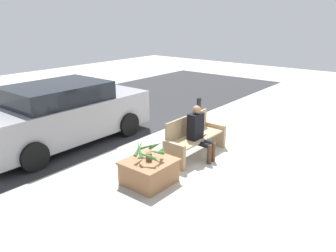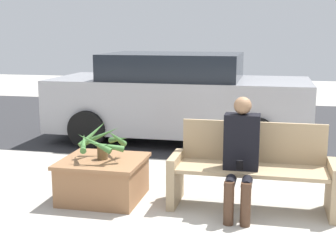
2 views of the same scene
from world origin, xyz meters
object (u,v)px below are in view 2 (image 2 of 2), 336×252
at_px(planter_box, 103,177).
at_px(parked_car, 178,98).
at_px(potted_plant, 102,141).
at_px(bench, 252,170).
at_px(person_seated, 241,152).

distance_m(planter_box, parked_car, 3.17).
xyz_separation_m(planter_box, potted_plant, (-0.00, -0.01, 0.43)).
bearing_deg(bench, planter_box, -176.39).
bearing_deg(potted_plant, person_seated, -3.07).
bearing_deg(person_seated, parked_car, 112.15).
relative_size(potted_plant, parked_car, 0.14).
bearing_deg(bench, potted_plant, -176.18).
xyz_separation_m(person_seated, planter_box, (-1.55, 0.09, -0.41)).
bearing_deg(person_seated, planter_box, 176.70).
relative_size(person_seated, potted_plant, 1.94).
distance_m(bench, parked_car, 3.35).
distance_m(bench, planter_box, 1.68).
height_order(bench, parked_car, parked_car).
distance_m(person_seated, potted_plant, 1.56).
relative_size(planter_box, parked_car, 0.21).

